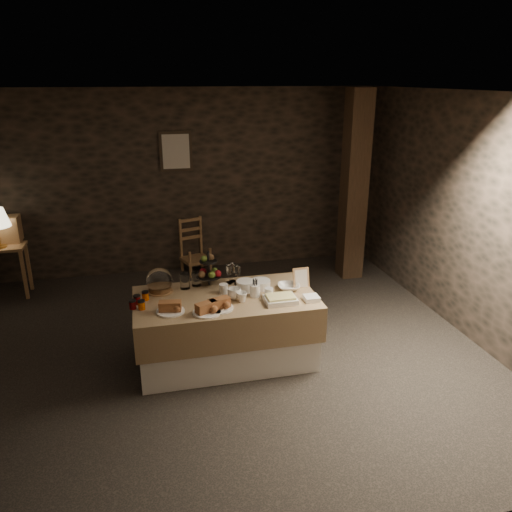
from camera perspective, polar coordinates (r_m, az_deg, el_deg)
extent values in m
cube|color=black|center=(5.39, -4.38, -10.67)|extent=(5.50, 5.00, 0.01)
cube|color=black|center=(7.27, -7.78, 8.32)|extent=(5.50, 0.02, 2.60)
cube|color=black|center=(2.62, 3.71, -13.29)|extent=(5.50, 0.02, 2.60)
cube|color=black|center=(5.90, 22.73, 4.25)|extent=(0.02, 5.00, 2.60)
cube|color=beige|center=(4.64, -5.26, 18.15)|extent=(5.50, 5.00, 0.01)
cube|color=silver|center=(5.06, -3.44, -8.47)|extent=(1.71, 0.88, 0.66)
cube|color=olive|center=(4.98, -3.49, -6.55)|extent=(1.77, 0.94, 0.36)
cube|color=olive|center=(7.06, -24.97, -2.01)|extent=(0.04, 0.04, 0.65)
cube|color=olive|center=(7.34, -24.53, -1.14)|extent=(0.04, 0.04, 0.65)
cylinder|color=#AA7B32|center=(7.09, -27.16, 0.97)|extent=(0.15, 0.15, 0.02)
cube|color=olive|center=(7.26, -26.96, 2.73)|extent=(0.42, 0.26, 0.34)
cube|color=olive|center=(7.36, -6.87, -0.40)|extent=(0.47, 0.45, 0.04)
cube|color=olive|center=(7.37, -7.14, 3.08)|extent=(0.35, 0.14, 0.36)
cube|color=black|center=(7.04, 11.15, 7.76)|extent=(0.30, 0.30, 2.60)
cube|color=#2F2419|center=(7.15, -9.15, 11.73)|extent=(0.45, 0.03, 0.55)
cube|color=beige|center=(7.13, -9.13, 11.70)|extent=(0.37, 0.01, 0.47)
cylinder|color=white|center=(5.02, -1.19, -3.39)|extent=(0.19, 0.19, 0.10)
cylinder|color=white|center=(5.07, 0.52, -3.23)|extent=(0.20, 0.20, 0.08)
cylinder|color=white|center=(4.88, -0.11, -3.97)|extent=(0.10, 0.10, 0.12)
imported|color=white|center=(4.83, -2.48, -4.31)|extent=(0.16, 0.16, 0.11)
imported|color=white|center=(4.77, -1.61, -4.72)|extent=(0.11, 0.11, 0.09)
cylinder|color=white|center=(4.96, -3.72, -3.74)|extent=(0.09, 0.09, 0.09)
cylinder|color=white|center=(4.88, 1.48, -4.18)|extent=(0.08, 0.08, 0.09)
imported|color=white|center=(5.05, 3.76, -3.55)|extent=(0.25, 0.25, 0.05)
cylinder|color=olive|center=(5.09, -10.91, -3.96)|extent=(0.26, 0.26, 0.01)
cylinder|color=brown|center=(5.08, -10.94, -3.54)|extent=(0.22, 0.22, 0.07)
sphere|color=white|center=(5.05, -11.00, -2.78)|extent=(0.26, 0.26, 0.26)
cylinder|color=black|center=(5.12, -5.44, -1.39)|extent=(0.03, 0.03, 0.37)
cylinder|color=black|center=(5.15, -5.41, -2.29)|extent=(0.26, 0.26, 0.01)
cylinder|color=black|center=(5.09, -5.47, -0.60)|extent=(0.18, 0.18, 0.01)
sphere|color=olive|center=(5.18, -4.76, -1.74)|extent=(0.08, 0.08, 0.08)
sphere|color=maroon|center=(5.17, -6.08, -1.80)|extent=(0.08, 0.08, 0.08)
sphere|color=olive|center=(5.08, -5.08, -2.17)|extent=(0.08, 0.08, 0.08)
sphere|color=brown|center=(5.10, -6.21, -2.12)|extent=(0.08, 0.08, 0.08)
sphere|color=maroon|center=(5.11, -4.39, -2.02)|extent=(0.08, 0.08, 0.08)
cylinder|color=white|center=(4.65, -9.76, -6.24)|extent=(0.26, 0.26, 0.01)
cube|color=brown|center=(4.63, -9.80, -5.66)|extent=(0.21, 0.12, 0.09)
cylinder|color=white|center=(4.59, -5.65, -6.42)|extent=(0.26, 0.26, 0.01)
cube|color=brown|center=(4.57, -5.67, -5.83)|extent=(0.22, 0.17, 0.09)
cylinder|color=white|center=(4.66, -4.20, -5.95)|extent=(0.26, 0.26, 0.01)
cube|color=brown|center=(4.64, -4.21, -5.37)|extent=(0.22, 0.15, 0.09)
cylinder|color=#65090C|center=(4.86, -13.44, -4.93)|extent=(0.06, 0.06, 0.07)
cylinder|color=#D95400|center=(4.74, -12.95, -5.54)|extent=(0.06, 0.06, 0.07)
cylinder|color=#65090C|center=(4.77, -13.91, -5.46)|extent=(0.06, 0.06, 0.07)
cylinder|color=#D95400|center=(4.92, -12.52, -4.53)|extent=(0.06, 0.06, 0.07)
cube|color=white|center=(4.77, 2.81, -5.03)|extent=(0.30, 0.22, 0.05)
cube|color=#F7E990|center=(4.76, 2.82, -4.65)|extent=(0.26, 0.18, 0.02)
cube|color=white|center=(4.84, 6.34, -4.81)|extent=(0.14, 0.14, 0.04)
cube|color=olive|center=(5.11, 5.18, -2.57)|extent=(0.17, 0.08, 0.22)
cylinder|color=white|center=(5.10, -8.14, -2.85)|extent=(0.10, 0.10, 0.16)
cylinder|color=white|center=(5.16, -6.87, -2.63)|extent=(0.09, 0.09, 0.14)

